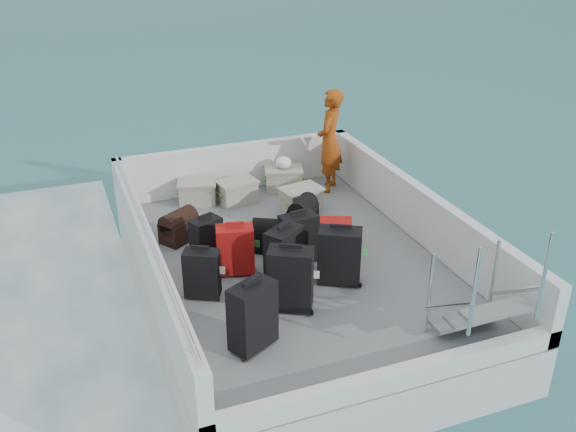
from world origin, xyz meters
name	(u,v)px	position (x,y,z in m)	size (l,w,h in m)	color
ground	(294,304)	(0.00, 0.00, 0.00)	(160.00, 160.00, 0.00)	#1C6260
ferry_hull	(294,284)	(0.00, 0.00, 0.30)	(3.60, 5.00, 0.60)	silver
deck	(294,262)	(0.00, 0.00, 0.61)	(3.30, 4.70, 0.02)	slate
deck_fittings	(332,241)	(0.35, -0.32, 0.99)	(3.60, 5.00, 0.90)	silver
suitcase_0	(253,317)	(-0.99, -1.42, 0.97)	(0.46, 0.26, 0.71)	black
suitcase_1	(202,275)	(-1.23, -0.37, 0.90)	(0.38, 0.22, 0.57)	black
suitcase_2	(206,239)	(-0.97, 0.45, 0.89)	(0.36, 0.22, 0.53)	black
suitcase_3	(290,280)	(-0.41, -0.93, 0.98)	(0.47, 0.27, 0.71)	black
suitcase_4	(284,255)	(-0.27, -0.35, 0.95)	(0.44, 0.26, 0.65)	black
suitcase_5	(235,250)	(-0.74, 0.00, 0.92)	(0.43, 0.26, 0.60)	maroon
suitcase_6	(340,256)	(0.30, -0.62, 0.95)	(0.48, 0.28, 0.66)	black
suitcase_7	(298,239)	(0.05, -0.01, 0.93)	(0.44, 0.25, 0.61)	black
suitcase_8	(320,235)	(0.45, 0.24, 0.78)	(0.52, 0.79, 0.31)	maroon
duffel_0	(179,229)	(-1.18, 1.05, 0.78)	(0.46, 0.30, 0.32)	black
duffel_1	(270,238)	(-0.17, 0.39, 0.78)	(0.43, 0.30, 0.32)	black
duffel_2	(303,215)	(0.46, 0.85, 0.78)	(0.43, 0.30, 0.32)	black
crate_0	(197,193)	(-0.69, 2.10, 0.77)	(0.51, 0.35, 0.31)	#AAA194
crate_1	(237,192)	(-0.14, 1.91, 0.78)	(0.52, 0.36, 0.31)	#AAA194
crate_2	(284,180)	(0.66, 2.11, 0.78)	(0.53, 0.36, 0.32)	#AAA194
crate_3	(301,200)	(0.62, 1.32, 0.78)	(0.52, 0.36, 0.32)	#AAA194
yellow_bag	(308,188)	(0.92, 1.80, 0.73)	(0.28, 0.26, 0.22)	#F9F81B
white_bag	(284,164)	(0.66, 2.11, 1.03)	(0.24, 0.24, 0.18)	white
passenger	(330,141)	(1.30, 1.89, 1.39)	(0.57, 0.37, 1.54)	#CB5513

